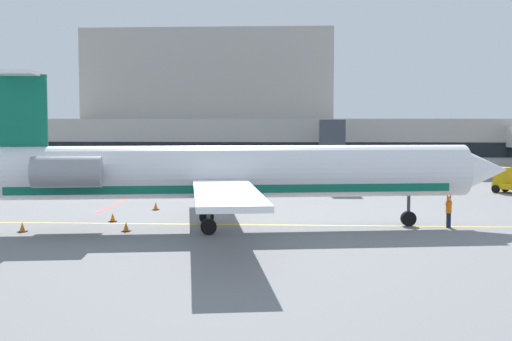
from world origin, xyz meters
name	(u,v)px	position (x,y,z in m)	size (l,w,h in m)	color
ground	(258,228)	(0.00, 0.00, -0.05)	(120.00, 120.00, 0.11)	slate
terminal_building	(260,121)	(-2.64, 48.54, 6.31)	(77.26, 16.20, 18.03)	#B7B2A8
jet_bridge_west	(329,133)	(5.50, 31.01, 5.04)	(2.40, 16.58, 6.43)	silver
regional_jet	(222,173)	(-2.05, -0.97, 3.31)	(34.14, 27.86, 9.01)	white
baggage_tug	(268,178)	(-0.50, 24.23, 0.88)	(2.53, 3.83, 1.93)	#19389E
pushback_tractor	(404,177)	(12.28, 24.85, 1.03)	(3.85, 3.62, 2.29)	#1E4CB2
belt_loader	(507,182)	(20.72, 20.92, 0.99)	(3.27, 3.26, 2.21)	#E5B20C
fuel_tank	(183,170)	(-9.48, 29.48, 1.31)	(6.44, 2.20, 2.33)	white
marshaller	(449,211)	(11.28, 0.42, 1.00)	(0.57, 0.71, 1.96)	#191E33
safety_cone_alpha	(22,228)	(-13.31, -2.76, 0.25)	(0.47, 0.47, 0.55)	orange
safety_cone_bravo	(156,206)	(-7.73, 7.35, 0.25)	(0.47, 0.47, 0.55)	orange
safety_cone_charlie	(126,227)	(-7.45, -2.25, 0.25)	(0.47, 0.47, 0.55)	orange
safety_cone_delta	(113,218)	(-9.24, 1.49, 0.25)	(0.47, 0.47, 0.55)	orange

